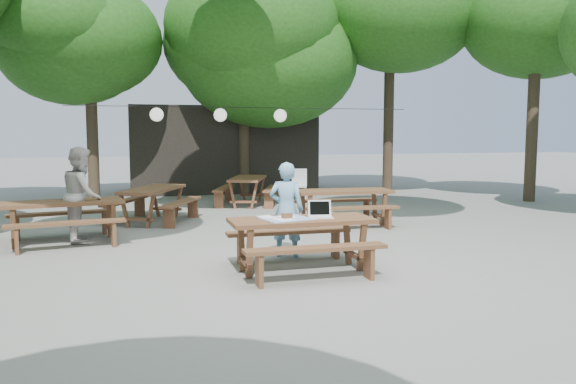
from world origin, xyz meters
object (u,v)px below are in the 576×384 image
(plastic_chair, at_px, (299,191))
(woman, at_px, (286,210))
(main_picnic_table, at_px, (301,244))
(second_person, at_px, (82,194))
(picnic_table_nw, at_px, (64,221))

(plastic_chair, bearing_deg, woman, -89.38)
(main_picnic_table, bearing_deg, second_person, 134.77)
(main_picnic_table, height_order, second_person, second_person)
(second_person, bearing_deg, woman, -128.30)
(main_picnic_table, relative_size, woman, 1.34)
(second_person, bearing_deg, picnic_table_nw, 108.97)
(woman, xyz_separation_m, second_person, (-3.19, 2.22, 0.10))
(picnic_table_nw, relative_size, woman, 1.43)
(second_person, bearing_deg, plastic_chair, -51.76)
(picnic_table_nw, bearing_deg, second_person, 13.10)
(main_picnic_table, bearing_deg, picnic_table_nw, 138.57)
(main_picnic_table, xyz_separation_m, plastic_chair, (2.39, 8.10, -0.13))
(woman, relative_size, plastic_chair, 1.66)
(main_picnic_table, xyz_separation_m, woman, (0.04, 0.95, 0.36))
(picnic_table_nw, relative_size, second_person, 1.26)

